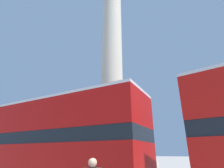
% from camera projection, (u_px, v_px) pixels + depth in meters
% --- Properties ---
extents(monument_column, '(5.58, 5.58, 23.43)m').
position_uv_depth(monument_column, '(112.00, 81.00, 16.24)').
color(monument_column, '#BCB29E').
rests_on(monument_column, ground_plane).
extents(bus_a, '(10.50, 3.40, 4.20)m').
position_uv_depth(bus_a, '(47.00, 140.00, 8.84)').
color(bus_a, '#A80F0C').
rests_on(bus_a, ground_plane).
extents(street_lamp, '(0.47, 0.47, 6.47)m').
position_uv_depth(street_lamp, '(65.00, 127.00, 15.49)').
color(street_lamp, black).
rests_on(street_lamp, ground_plane).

